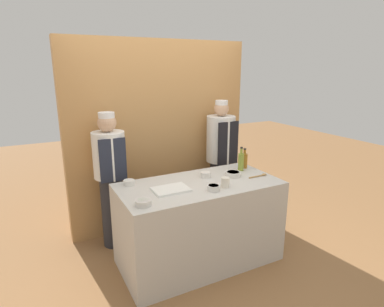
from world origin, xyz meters
TOP-DOWN VIEW (x-y plane):
  - ground_plane at (0.00, 0.00)m, footprint 14.00×14.00m
  - cabinet_wall at (0.00, 1.09)m, footprint 2.39×0.18m
  - counter at (0.00, 0.00)m, footprint 1.68×0.83m
  - sauce_bowl_brown at (-0.66, 0.29)m, footprint 0.11×0.11m
  - sauce_bowl_green at (-0.70, -0.26)m, footprint 0.14×0.14m
  - sauce_bowl_red at (0.03, -0.24)m, footprint 0.13×0.13m
  - sauce_bowl_white at (0.15, 0.14)m, footprint 0.11×0.11m
  - sauce_bowl_orange at (0.44, 0.03)m, footprint 0.17×0.17m
  - cutting_board at (-0.34, -0.04)m, footprint 0.35×0.25m
  - bottle_amber at (0.73, 0.22)m, footprint 0.07×0.07m
  - bottle_oil at (0.64, 0.16)m, footprint 0.07×0.07m
  - cup_cream at (0.18, -0.21)m, footprint 0.08×0.08m
  - wooden_spoon at (0.70, -0.12)m, footprint 0.24×0.04m
  - chef_left at (-0.74, 0.76)m, footprint 0.36×0.36m
  - chef_right at (0.74, 0.76)m, footprint 0.38×0.38m

SIDE VIEW (x-z plane):
  - ground_plane at x=0.00m, z-range 0.00..0.00m
  - counter at x=0.00m, z-range 0.00..0.90m
  - chef_left at x=-0.74m, z-range 0.06..1.66m
  - chef_right at x=0.74m, z-range 0.06..1.72m
  - cutting_board at x=-0.34m, z-range 0.90..0.92m
  - wooden_spoon at x=0.70m, z-range 0.90..0.93m
  - sauce_bowl_orange at x=0.44m, z-range 0.91..0.96m
  - sauce_bowl_brown at x=-0.66m, z-range 0.91..0.96m
  - sauce_bowl_green at x=-0.70m, z-range 0.91..0.96m
  - sauce_bowl_red at x=0.03m, z-range 0.91..0.96m
  - sauce_bowl_white at x=0.15m, z-range 0.91..0.96m
  - cup_cream at x=0.18m, z-range 0.90..1.00m
  - bottle_amber at x=0.73m, z-range 0.88..1.12m
  - bottle_oil at x=0.64m, z-range 0.87..1.15m
  - cabinet_wall at x=0.00m, z-range 0.00..2.40m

